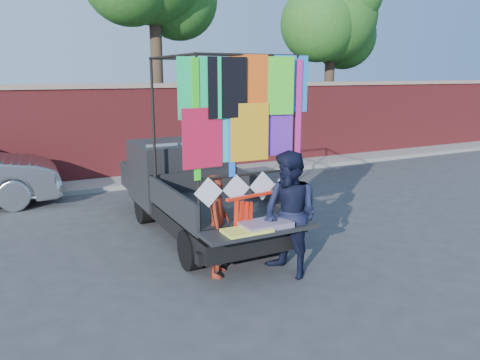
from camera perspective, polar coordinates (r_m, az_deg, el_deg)
name	(u,v)px	position (r m, az deg, el deg)	size (l,w,h in m)	color
ground	(263,264)	(7.36, 2.77, -10.15)	(90.00, 90.00, 0.00)	#38383A
brick_wall	(138,131)	(13.39, -12.36, 5.91)	(30.00, 0.45, 2.61)	maroon
curb	(147,180)	(12.94, -11.28, 0.03)	(30.00, 1.20, 0.12)	gray
tree_right	(334,19)	(17.84, 11.34, 18.65)	(4.20, 3.30, 6.62)	#38281C
pickup_truck	(188,185)	(8.95, -6.36, -0.67)	(1.99, 4.99, 3.14)	black
woman	(217,226)	(6.75, -2.82, -5.57)	(0.54, 0.36, 1.49)	maroon
man	(290,215)	(6.70, 6.12, -4.26)	(0.89, 0.69, 1.82)	black
streamer_bundle	(248,209)	(6.60, 0.94, -3.57)	(0.91, 0.17, 0.63)	red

